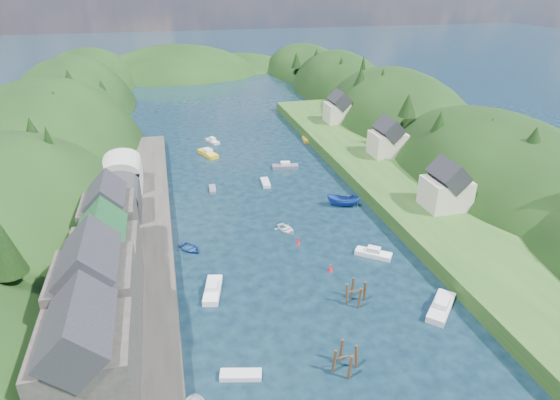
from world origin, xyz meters
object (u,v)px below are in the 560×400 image
object	(u,v)px
piling_cluster_near	(345,361)
channel_buoy_near	(331,268)
channel_buoy_far	(298,241)
piling_cluster_far	(356,294)

from	to	relation	value
piling_cluster_near	channel_buoy_near	bearing A→B (deg)	74.95
channel_buoy_near	channel_buoy_far	xyz separation A→B (m)	(-2.35, 8.28, 0.00)
channel_buoy_far	piling_cluster_far	bearing A→B (deg)	-78.93
piling_cluster_near	piling_cluster_far	distance (m)	11.75
piling_cluster_far	channel_buoy_near	bearing A→B (deg)	95.52
piling_cluster_near	channel_buoy_far	xyz separation A→B (m)	(2.43, 26.05, -0.77)
piling_cluster_far	channel_buoy_far	bearing A→B (deg)	101.07
piling_cluster_far	channel_buoy_far	xyz separation A→B (m)	(-3.06, 15.65, -0.73)
piling_cluster_near	channel_buoy_near	xyz separation A→B (m)	(4.78, 17.77, -0.77)
piling_cluster_near	piling_cluster_far	world-z (taller)	piling_cluster_near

